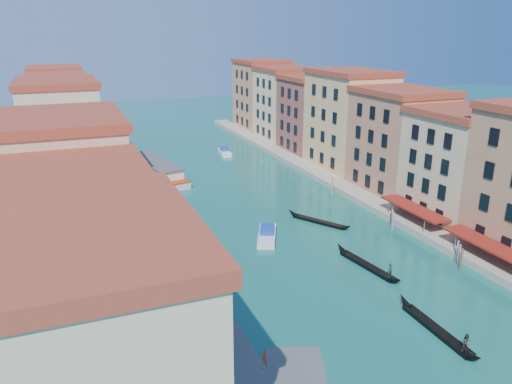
% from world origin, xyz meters
% --- Properties ---
extents(left_bank_palazzos, '(12.80, 128.40, 21.00)m').
position_xyz_m(left_bank_palazzos, '(-26.00, 64.68, 9.71)').
color(left_bank_palazzos, '#C5B590').
rests_on(left_bank_palazzos, ground).
extents(right_bank_palazzos, '(12.80, 128.40, 21.00)m').
position_xyz_m(right_bank_palazzos, '(30.00, 65.00, 9.75)').
color(right_bank_palazzos, maroon).
rests_on(right_bank_palazzos, ground).
extents(quay, '(4.00, 140.00, 1.00)m').
position_xyz_m(quay, '(22.00, 65.00, 0.50)').
color(quay, '#A9A188').
rests_on(quay, ground).
extents(restaurant_awnings, '(3.20, 44.55, 3.12)m').
position_xyz_m(restaurant_awnings, '(22.19, 23.00, 2.99)').
color(restaurant_awnings, maroon).
rests_on(restaurant_awnings, ground).
extents(mooring_poles_right, '(1.44, 54.24, 3.20)m').
position_xyz_m(mooring_poles_right, '(19.10, 28.80, 1.30)').
color(mooring_poles_right, brown).
rests_on(mooring_poles_right, ground).
extents(vaporetto_far, '(9.62, 23.52, 3.41)m').
position_xyz_m(vaporetto_far, '(-9.21, 80.80, 1.54)').
color(vaporetto_far, silver).
rests_on(vaporetto_far, ground).
extents(gondola_fore, '(2.73, 12.27, 2.45)m').
position_xyz_m(gondola_fore, '(8.01, 29.83, 0.41)').
color(gondola_fore, black).
rests_on(gondola_fore, ground).
extents(gondola_right, '(1.29, 12.37, 2.47)m').
position_xyz_m(gondola_right, '(6.42, 14.97, 0.47)').
color(gondola_right, black).
rests_on(gondola_right, ground).
extents(gondola_far, '(6.78, 10.43, 1.65)m').
position_xyz_m(gondola_far, '(9.52, 45.84, 0.34)').
color(gondola_far, black).
rests_on(gondola_far, ground).
extents(motorboat_mid, '(5.46, 7.98, 1.59)m').
position_xyz_m(motorboat_mid, '(-0.19, 43.04, 0.62)').
color(motorboat_mid, silver).
rests_on(motorboat_mid, ground).
extents(motorboat_far, '(3.35, 7.52, 1.50)m').
position_xyz_m(motorboat_far, '(10.24, 94.38, 0.59)').
color(motorboat_far, white).
rests_on(motorboat_far, ground).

